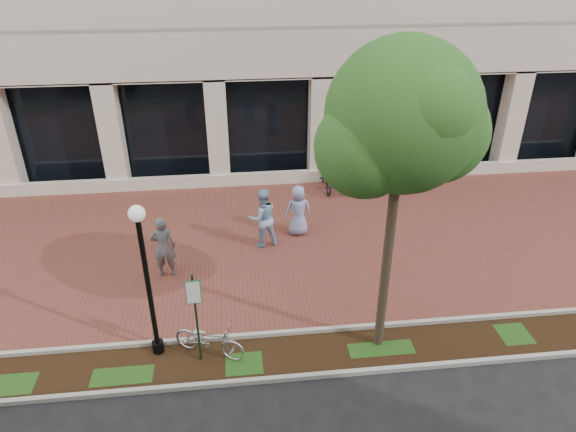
{
  "coord_description": "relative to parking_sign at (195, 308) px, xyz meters",
  "views": [
    {
      "loc": [
        -1.42,
        -14.34,
        8.82
      ],
      "look_at": [
        0.11,
        -0.8,
        1.37
      ],
      "focal_mm": 32.0,
      "sensor_mm": 36.0,
      "label": 1
    }
  ],
  "objects": [
    {
      "name": "lamppost",
      "position": [
        -1.02,
        0.4,
        0.7
      ],
      "size": [
        0.36,
        0.36,
        3.97
      ],
      "color": "black",
      "rests_on": "ground"
    },
    {
      "name": "curb_street_side",
      "position": [
        2.46,
        -0.86,
        -1.49
      ],
      "size": [
        40.0,
        0.12,
        0.12
      ],
      "primitive_type": "cube",
      "color": "#A9A89F",
      "rests_on": "ground"
    },
    {
      "name": "brick_plaza",
      "position": [
        2.46,
        5.14,
        -1.54
      ],
      "size": [
        40.0,
        9.0,
        0.01
      ],
      "primitive_type": "cube",
      "color": "brown",
      "rests_on": "ground"
    },
    {
      "name": "curb_plaza_side",
      "position": [
        2.46,
        0.64,
        -1.49
      ],
      "size": [
        40.0,
        0.12,
        0.12
      ],
      "primitive_type": "cube",
      "color": "#A9A89F",
      "rests_on": "ground"
    },
    {
      "name": "pedestrian_left",
      "position": [
        -1.12,
        3.65,
        -0.59
      ],
      "size": [
        0.71,
        0.47,
        1.93
      ],
      "primitive_type": "imported",
      "rotation": [
        0.0,
        0.0,
        3.15
      ],
      "color": "#5A5A5E",
      "rests_on": "ground"
    },
    {
      "name": "bollard",
      "position": [
        6.33,
        9.11,
        -1.02
      ],
      "size": [
        0.12,
        0.12,
        1.03
      ],
      "color": "silver",
      "rests_on": "ground"
    },
    {
      "name": "pedestrian_right",
      "position": [
        3.05,
        5.59,
        -0.68
      ],
      "size": [
        0.88,
        0.6,
        1.74
      ],
      "primitive_type": "imported",
      "rotation": [
        0.0,
        0.0,
        3.19
      ],
      "color": "#8292C2",
      "rests_on": "ground"
    },
    {
      "name": "parking_sign",
      "position": [
        0.0,
        0.0,
        0.0
      ],
      "size": [
        0.34,
        0.07,
        2.44
      ],
      "rotation": [
        0.0,
        0.0,
        0.12
      ],
      "color": "#133518",
      "rests_on": "ground"
    },
    {
      "name": "locked_bicycle",
      "position": [
        0.23,
        0.16,
        -1.08
      ],
      "size": [
        1.89,
        1.32,
        0.94
      ],
      "primitive_type": "imported",
      "rotation": [
        0.0,
        0.0,
        1.14
      ],
      "color": "#BCBCC1",
      "rests_on": "ground"
    },
    {
      "name": "ground",
      "position": [
        2.46,
        5.14,
        -1.55
      ],
      "size": [
        120.0,
        120.0,
        0.0
      ],
      "primitive_type": "plane",
      "color": "black",
      "rests_on": "ground"
    },
    {
      "name": "pedestrian_mid",
      "position": [
        1.83,
        5.02,
        -0.56
      ],
      "size": [
        1.11,
        0.96,
        1.97
      ],
      "primitive_type": "imported",
      "rotation": [
        0.0,
        0.0,
        3.4
      ],
      "color": "#8DB2D3",
      "rests_on": "ground"
    },
    {
      "name": "street_tree",
      "position": [
        4.37,
        0.12,
        4.02
      ],
      "size": [
        3.68,
        3.07,
        7.31
      ],
      "color": "#4B3B2A",
      "rests_on": "ground"
    },
    {
      "name": "planting_strip",
      "position": [
        2.46,
        -0.11,
        -1.54
      ],
      "size": [
        40.0,
        1.5,
        0.01
      ],
      "primitive_type": "cube",
      "color": "black",
      "rests_on": "ground"
    },
    {
      "name": "bike_rack_cluster",
      "position": [
        6.24,
        8.94,
        -1.0
      ],
      "size": [
        4.34,
        2.11,
        1.16
      ],
      "rotation": [
        0.0,
        0.0,
        0.13
      ],
      "color": "black",
      "rests_on": "ground"
    }
  ]
}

